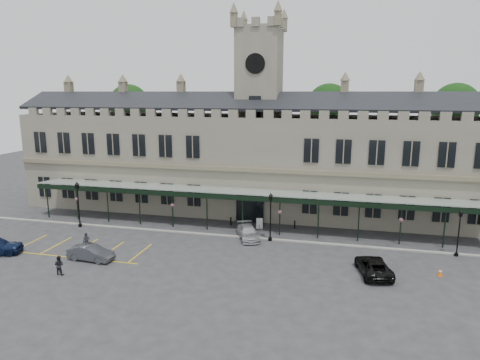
% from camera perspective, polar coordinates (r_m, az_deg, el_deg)
% --- Properties ---
extents(ground, '(140.00, 140.00, 0.00)m').
position_cam_1_polar(ground, '(39.91, -2.03, -10.19)').
color(ground, '#2D2D30').
extents(station_building, '(60.00, 10.36, 17.30)m').
position_cam_1_polar(station_building, '(53.20, 2.48, 2.60)').
color(station_building, '#686356').
rests_on(station_building, ground).
extents(clock_tower, '(5.60, 5.60, 24.80)m').
position_cam_1_polar(clock_tower, '(52.65, 2.56, 9.77)').
color(clock_tower, '#686356').
rests_on(clock_tower, ground).
extents(canopy, '(50.00, 4.10, 4.30)m').
position_cam_1_polar(canopy, '(45.99, 0.42, -4.03)').
color(canopy, '#8C9E93').
rests_on(canopy, ground).
extents(kerb, '(60.00, 0.40, 0.12)m').
position_cam_1_polar(kerb, '(44.88, -0.15, -7.57)').
color(kerb, gray).
rests_on(kerb, ground).
extents(parking_markings, '(16.00, 6.00, 0.01)m').
position_cam_1_polar(parking_markings, '(44.30, -20.53, -8.70)').
color(parking_markings, gold).
rests_on(parking_markings, ground).
extents(tree_behind_left, '(6.00, 6.00, 16.00)m').
position_cam_1_polar(tree_behind_left, '(68.60, -14.56, 9.62)').
color(tree_behind_left, '#332314').
rests_on(tree_behind_left, ground).
extents(tree_behind_mid, '(6.00, 6.00, 16.00)m').
position_cam_1_polar(tree_behind_mid, '(60.74, 11.74, 9.52)').
color(tree_behind_mid, '#332314').
rests_on(tree_behind_mid, ground).
extents(tree_behind_right, '(6.00, 6.00, 16.00)m').
position_cam_1_polar(tree_behind_right, '(62.32, 26.76, 8.58)').
color(tree_behind_right, '#332314').
rests_on(tree_behind_right, ground).
extents(lamp_post_left, '(0.49, 0.49, 5.18)m').
position_cam_1_polar(lamp_post_left, '(50.70, -20.78, -2.54)').
color(lamp_post_left, black).
rests_on(lamp_post_left, ground).
extents(lamp_post_mid, '(0.47, 0.47, 5.00)m').
position_cam_1_polar(lamp_post_mid, '(43.15, 4.09, -4.35)').
color(lamp_post_mid, black).
rests_on(lamp_post_mid, ground).
extents(lamp_post_right, '(0.43, 0.43, 4.50)m').
position_cam_1_polar(lamp_post_right, '(43.93, 27.19, -5.77)').
color(lamp_post_right, black).
rests_on(lamp_post_right, ground).
extents(traffic_cone, '(0.40, 0.40, 0.64)m').
position_cam_1_polar(traffic_cone, '(39.53, 25.12, -11.09)').
color(traffic_cone, '#F45707').
rests_on(traffic_cone, ground).
extents(sign_board, '(0.70, 0.21, 1.21)m').
position_cam_1_polar(sign_board, '(47.46, 2.61, -5.83)').
color(sign_board, black).
rests_on(sign_board, ground).
extents(bollard_left, '(0.17, 0.17, 0.95)m').
position_cam_1_polar(bollard_left, '(48.61, -1.23, -5.53)').
color(bollard_left, black).
rests_on(bollard_left, ground).
extents(bollard_right, '(0.16, 0.16, 0.90)m').
position_cam_1_polar(bollard_right, '(47.94, 7.31, -5.90)').
color(bollard_right, black).
rests_on(bollard_right, ground).
extents(car_left_b, '(4.32, 1.77, 1.39)m').
position_cam_1_polar(car_left_b, '(41.13, -19.27, -9.15)').
color(car_left_b, '#393B41').
rests_on(car_left_b, ground).
extents(car_taxi, '(3.50, 4.89, 1.31)m').
position_cam_1_polar(car_taxi, '(44.35, 1.08, -7.00)').
color(car_taxi, '#A6A9AE').
rests_on(car_taxi, ground).
extents(car_van, '(3.25, 5.36, 1.39)m').
position_cam_1_polar(car_van, '(37.77, 17.36, -10.91)').
color(car_van, black).
rests_on(car_van, ground).
extents(person_a, '(0.76, 0.64, 1.78)m').
position_cam_1_polar(person_a, '(43.51, -19.79, -7.77)').
color(person_a, black).
rests_on(person_a, ground).
extents(person_b, '(0.83, 0.66, 1.65)m').
position_cam_1_polar(person_b, '(38.96, -22.99, -10.42)').
color(person_b, black).
rests_on(person_b, ground).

